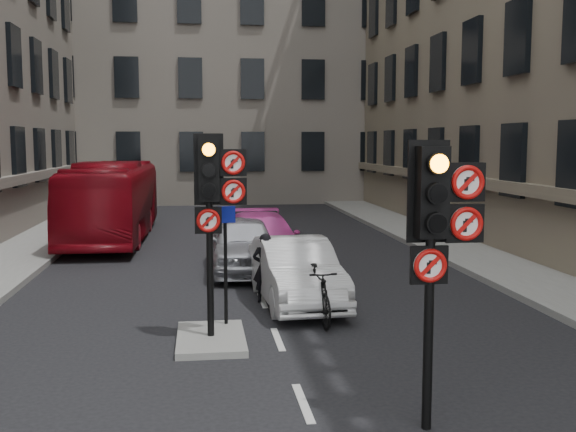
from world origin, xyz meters
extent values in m
cube|color=gray|center=(7.20, 12.00, 0.08)|extent=(3.00, 50.00, 0.16)
cube|color=gray|center=(-1.20, 5.00, 0.06)|extent=(1.20, 2.00, 0.12)
cube|color=gray|center=(0.00, 38.00, 10.00)|extent=(30.00, 14.00, 20.00)
cylinder|color=black|center=(1.40, 1.00, 1.20)|extent=(0.12, 0.12, 2.40)
cube|color=black|center=(1.40, 1.00, 2.95)|extent=(0.36, 0.28, 1.10)
cube|color=black|center=(1.40, 1.13, 2.95)|extent=(0.52, 0.03, 1.25)
cylinder|color=orange|center=(1.40, 0.76, 3.30)|extent=(0.22, 0.01, 0.22)
cylinder|color=black|center=(1.40, 0.76, 2.95)|extent=(0.22, 0.01, 0.22)
cylinder|color=black|center=(1.40, 0.76, 2.60)|extent=(0.22, 0.01, 0.22)
cube|color=black|center=(1.82, 0.98, 3.07)|extent=(0.47, 0.05, 0.47)
cylinder|color=white|center=(1.82, 0.94, 3.07)|extent=(0.41, 0.02, 0.41)
torus|color=#BF0C0A|center=(1.82, 0.93, 3.07)|extent=(0.41, 0.06, 0.41)
cube|color=#BF0C0A|center=(1.82, 0.92, 3.07)|extent=(0.25, 0.01, 0.25)
cube|color=black|center=(1.82, 0.98, 2.57)|extent=(0.47, 0.05, 0.47)
cylinder|color=white|center=(1.82, 0.94, 2.57)|extent=(0.41, 0.02, 0.41)
torus|color=#BF0C0A|center=(1.82, 0.93, 2.57)|extent=(0.41, 0.06, 0.41)
cube|color=#BF0C0A|center=(1.82, 0.92, 2.57)|extent=(0.25, 0.01, 0.25)
cube|color=black|center=(1.38, 0.98, 2.07)|extent=(0.47, 0.05, 0.47)
cylinder|color=white|center=(1.38, 0.94, 2.07)|extent=(0.41, 0.02, 0.41)
torus|color=#BF0C0A|center=(1.38, 0.93, 2.07)|extent=(0.41, 0.06, 0.41)
cube|color=#BF0C0A|center=(1.38, 0.92, 2.07)|extent=(0.25, 0.01, 0.25)
cylinder|color=black|center=(-1.20, 5.00, 1.32)|extent=(0.12, 0.12, 2.40)
cube|color=black|center=(-1.20, 5.00, 3.07)|extent=(0.36, 0.28, 1.10)
cube|color=black|center=(-1.20, 5.13, 3.07)|extent=(0.52, 0.03, 1.25)
cylinder|color=orange|center=(-1.20, 4.75, 3.42)|extent=(0.22, 0.02, 0.22)
cylinder|color=black|center=(-1.20, 4.75, 3.07)|extent=(0.22, 0.02, 0.22)
cylinder|color=black|center=(-1.20, 4.75, 2.72)|extent=(0.22, 0.02, 0.22)
cube|color=black|center=(-0.78, 4.98, 3.19)|extent=(0.47, 0.05, 0.47)
cylinder|color=white|center=(-0.78, 4.94, 3.19)|extent=(0.41, 0.02, 0.41)
torus|color=#BF0C0A|center=(-0.78, 4.92, 3.19)|extent=(0.41, 0.06, 0.41)
cube|color=#BF0C0A|center=(-0.78, 4.92, 3.19)|extent=(0.25, 0.02, 0.25)
cube|color=black|center=(-0.78, 4.98, 2.69)|extent=(0.47, 0.05, 0.47)
cylinder|color=white|center=(-0.78, 4.94, 2.69)|extent=(0.41, 0.02, 0.41)
torus|color=#BF0C0A|center=(-0.78, 4.92, 2.69)|extent=(0.41, 0.06, 0.41)
cube|color=#BF0C0A|center=(-0.78, 4.92, 2.69)|extent=(0.25, 0.02, 0.25)
cube|color=black|center=(-1.22, 4.98, 2.19)|extent=(0.47, 0.05, 0.47)
cylinder|color=white|center=(-1.22, 4.94, 2.19)|extent=(0.41, 0.02, 0.41)
torus|color=#BF0C0A|center=(-1.22, 4.92, 2.19)|extent=(0.41, 0.06, 0.41)
cube|color=#BF0C0A|center=(-1.22, 4.92, 2.19)|extent=(0.25, 0.02, 0.25)
imported|color=#AAABB2|center=(-0.21, 11.44, 0.77)|extent=(1.86, 4.53, 1.54)
imported|color=silver|center=(0.71, 7.67, 0.71)|extent=(1.80, 4.42, 1.43)
imported|color=#C73A95|center=(0.36, 12.29, 0.74)|extent=(2.29, 5.19, 1.48)
imported|color=maroon|center=(-4.50, 18.28, 1.42)|extent=(2.48, 10.22, 2.84)
imported|color=black|center=(0.91, 6.00, 0.57)|extent=(0.66, 1.92, 1.13)
imported|color=black|center=(0.05, 7.86, 0.78)|extent=(0.63, 0.49, 1.55)
cylinder|color=black|center=(-0.90, 5.75, 1.22)|extent=(0.07, 0.07, 2.20)
cube|color=#0D168F|center=(-0.90, 5.70, 2.21)|extent=(0.38, 0.14, 0.31)
camera|label=1|loc=(-1.35, -6.75, 3.55)|focal=42.00mm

